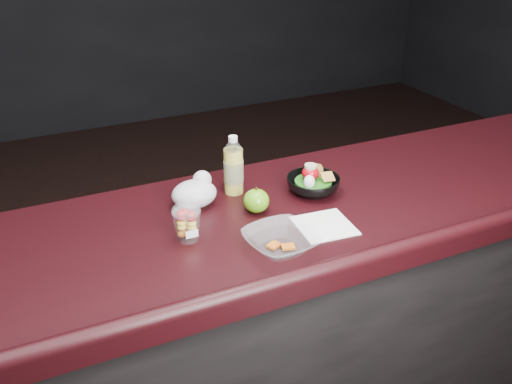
# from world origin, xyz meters

# --- Properties ---
(counter) EXTENTS (4.06, 0.71, 1.02)m
(counter) POSITION_xyz_m (0.00, 0.30, 0.51)
(counter) COLOR black
(counter) RESTS_ON ground
(lemonade_bottle) EXTENTS (0.07, 0.07, 0.20)m
(lemonade_bottle) POSITION_xyz_m (-0.03, 0.48, 1.10)
(lemonade_bottle) COLOR gold
(lemonade_bottle) RESTS_ON counter
(fruit_cup) EXTENTS (0.08, 0.08, 0.12)m
(fruit_cup) POSITION_xyz_m (-0.27, 0.26, 1.08)
(fruit_cup) COLOR white
(fruit_cup) RESTS_ON counter
(green_apple) EXTENTS (0.08, 0.08, 0.08)m
(green_apple) POSITION_xyz_m (-0.02, 0.33, 1.06)
(green_apple) COLOR #45820F
(green_apple) RESTS_ON counter
(plastic_bag) EXTENTS (0.14, 0.12, 0.10)m
(plastic_bag) POSITION_xyz_m (-0.18, 0.45, 1.07)
(plastic_bag) COLOR silver
(plastic_bag) RESTS_ON counter
(snack_bowl) EXTENTS (0.20, 0.20, 0.10)m
(snack_bowl) POSITION_xyz_m (0.20, 0.37, 1.05)
(snack_bowl) COLOR black
(snack_bowl) RESTS_ON counter
(takeout_bowl) EXTENTS (0.22, 0.22, 0.05)m
(takeout_bowl) POSITION_xyz_m (-0.05, 0.11, 1.04)
(takeout_bowl) COLOR silver
(takeout_bowl) RESTS_ON counter
(paper_napkin) EXTENTS (0.17, 0.17, 0.00)m
(paper_napkin) POSITION_xyz_m (0.12, 0.16, 1.02)
(paper_napkin) COLOR white
(paper_napkin) RESTS_ON counter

